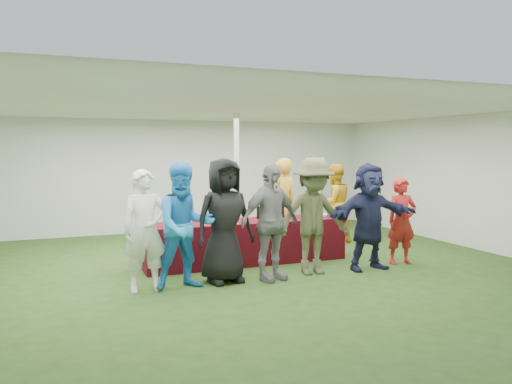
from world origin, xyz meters
name	(u,v)px	position (x,y,z in m)	size (l,w,h in m)	color
ground	(233,265)	(0.00, 0.00, 0.00)	(60.00, 60.00, 0.00)	#284719
tent	(237,183)	(0.50, 1.20, 1.35)	(10.00, 10.00, 10.00)	white
serving_table	(246,242)	(0.28, 0.13, 0.38)	(3.60, 0.80, 0.75)	#540D19
wine_bottles	(274,211)	(0.89, 0.27, 0.87)	(0.70, 0.13, 0.32)	black
wine_glasses	(199,219)	(-0.63, -0.13, 0.86)	(1.18, 0.11, 0.16)	silver
water_bottle	(246,214)	(0.33, 0.21, 0.85)	(0.07, 0.07, 0.23)	silver
bar_towel	(322,215)	(1.85, 0.18, 0.77)	(0.25, 0.18, 0.03)	white
dump_bucket	(333,213)	(1.92, -0.09, 0.84)	(0.23, 0.23, 0.18)	slate
wine_list_sign	(315,178)	(2.92, 2.44, 1.32)	(0.50, 0.03, 1.80)	slate
staff_pourer	(282,205)	(1.29, 0.79, 0.92)	(0.67, 0.44, 1.83)	gold
staff_back	(334,204)	(2.69, 1.17, 0.85)	(0.82, 0.64, 1.69)	gold
customer_0	(145,231)	(-1.65, -0.98, 0.86)	(0.63, 0.41, 1.73)	white
customer_1	(185,226)	(-1.10, -1.07, 0.91)	(0.88, 0.69, 1.82)	#2082D3
customer_2	(224,220)	(-0.47, -0.95, 0.94)	(0.92, 0.60, 1.88)	black
customer_3	(270,222)	(0.22, -1.10, 0.90)	(1.06, 0.44, 1.80)	gray
customer_4	(313,217)	(1.01, -1.01, 0.93)	(1.20, 0.69, 1.86)	#474B2C
customer_5	(369,216)	(2.01, -1.09, 0.89)	(1.65, 0.53, 1.78)	#191D39
customer_6	(402,221)	(2.78, -0.96, 0.75)	(0.55, 0.36, 1.51)	#A61E1B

